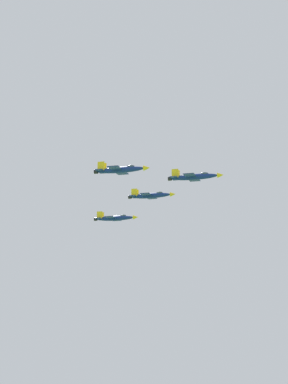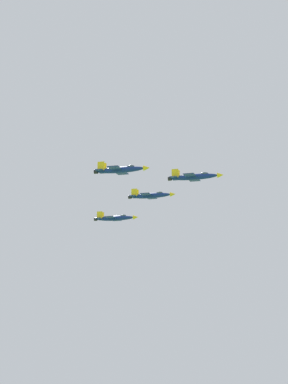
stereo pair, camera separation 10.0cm
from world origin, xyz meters
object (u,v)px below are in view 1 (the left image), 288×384
jet_lead (194,177)px  jet_left_outer (115,218)px  jet_left_wingman (151,195)px  jet_right_wingman (121,170)px

jet_lead → jet_left_outer: size_ratio=0.99×
jet_left_outer → jet_lead: bearing=-41.3°
jet_left_wingman → jet_left_outer: bearing=140.4°
jet_left_wingman → jet_right_wingman: (23.47, -17.45, 1.25)m
jet_right_wingman → jet_lead: bearing=39.7°
jet_lead → jet_left_outer: (-44.00, -10.16, -5.53)m
jet_lead → jet_right_wingman: bearing=-139.7°
jet_right_wingman → jet_left_outer: bearing=110.8°
jet_lead → jet_left_wingman: size_ratio=1.04×
jet_lead → jet_left_wingman: (-22.00, -5.08, -1.49)m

